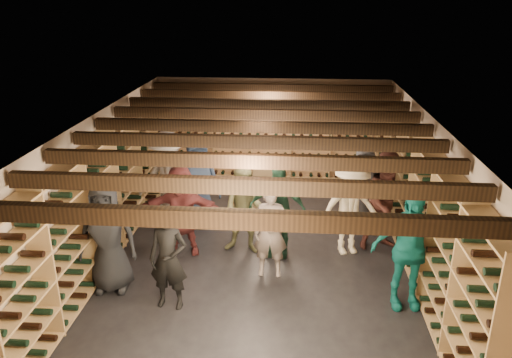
{
  "coord_description": "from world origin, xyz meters",
  "views": [
    {
      "loc": [
        0.54,
        -7.75,
        4.26
      ],
      "look_at": [
        -0.09,
        0.2,
        1.29
      ],
      "focal_mm": 35.0,
      "sensor_mm": 36.0,
      "label": 1
    }
  ],
  "objects_px": {
    "person_0": "(108,237)",
    "person_1": "(168,259)",
    "person_7": "(271,232)",
    "crate_stack_left": "(264,181)",
    "person_3": "(350,208)",
    "person_10": "(277,210)",
    "crate_loose": "(352,211)",
    "person_8": "(388,201)",
    "person_9": "(169,180)",
    "person_12": "(363,186)",
    "crate_stack_right": "(245,199)",
    "person_2": "(245,210)",
    "person_5": "(181,210)",
    "person_6": "(198,183)",
    "person_4": "(408,249)"
  },
  "relations": [
    {
      "from": "person_12",
      "to": "person_0",
      "type": "bearing_deg",
      "value": -145.66
    },
    {
      "from": "person_2",
      "to": "person_6",
      "type": "bearing_deg",
      "value": 141.47
    },
    {
      "from": "crate_stack_right",
      "to": "person_8",
      "type": "xyz_separation_m",
      "value": [
        2.63,
        -1.45,
        0.64
      ]
    },
    {
      "from": "person_8",
      "to": "person_7",
      "type": "bearing_deg",
      "value": -166.17
    },
    {
      "from": "person_1",
      "to": "person_7",
      "type": "bearing_deg",
      "value": 40.61
    },
    {
      "from": "crate_stack_right",
      "to": "person_0",
      "type": "height_order",
      "value": "person_0"
    },
    {
      "from": "crate_loose",
      "to": "person_8",
      "type": "bearing_deg",
      "value": -73.82
    },
    {
      "from": "person_0",
      "to": "person_1",
      "type": "height_order",
      "value": "person_0"
    },
    {
      "from": "person_6",
      "to": "person_9",
      "type": "xyz_separation_m",
      "value": [
        -0.54,
        -0.09,
        0.07
      ]
    },
    {
      "from": "person_2",
      "to": "person_7",
      "type": "distance_m",
      "value": 0.87
    },
    {
      "from": "crate_stack_left",
      "to": "person_1",
      "type": "distance_m",
      "value": 4.51
    },
    {
      "from": "person_3",
      "to": "person_12",
      "type": "relative_size",
      "value": 1.05
    },
    {
      "from": "person_1",
      "to": "person_5",
      "type": "height_order",
      "value": "person_5"
    },
    {
      "from": "crate_stack_left",
      "to": "person_9",
      "type": "relative_size",
      "value": 0.36
    },
    {
      "from": "person_10",
      "to": "person_12",
      "type": "xyz_separation_m",
      "value": [
        1.59,
        1.34,
        -0.03
      ]
    },
    {
      "from": "crate_stack_left",
      "to": "crate_loose",
      "type": "height_order",
      "value": "crate_stack_left"
    },
    {
      "from": "crate_stack_left",
      "to": "person_4",
      "type": "bearing_deg",
      "value": -60.75
    },
    {
      "from": "person_7",
      "to": "person_12",
      "type": "height_order",
      "value": "person_12"
    },
    {
      "from": "crate_stack_right",
      "to": "person_6",
      "type": "bearing_deg",
      "value": -137.79
    },
    {
      "from": "crate_stack_left",
      "to": "person_12",
      "type": "relative_size",
      "value": 0.42
    },
    {
      "from": "crate_stack_right",
      "to": "person_2",
      "type": "height_order",
      "value": "person_2"
    },
    {
      "from": "crate_stack_right",
      "to": "person_8",
      "type": "height_order",
      "value": "person_8"
    },
    {
      "from": "crate_stack_left",
      "to": "person_1",
      "type": "bearing_deg",
      "value": -103.94
    },
    {
      "from": "person_9",
      "to": "person_12",
      "type": "xyz_separation_m",
      "value": [
        3.69,
        0.37,
        -0.14
      ]
    },
    {
      "from": "crate_stack_right",
      "to": "person_2",
      "type": "bearing_deg",
      "value": -83.83
    },
    {
      "from": "person_6",
      "to": "crate_stack_left",
      "type": "bearing_deg",
      "value": 31.36
    },
    {
      "from": "crate_loose",
      "to": "person_8",
      "type": "xyz_separation_m",
      "value": [
        0.4,
        -1.39,
        0.81
      ]
    },
    {
      "from": "crate_loose",
      "to": "person_7",
      "type": "relative_size",
      "value": 0.33
    },
    {
      "from": "person_4",
      "to": "person_12",
      "type": "bearing_deg",
      "value": 90.94
    },
    {
      "from": "crate_stack_left",
      "to": "person_3",
      "type": "bearing_deg",
      "value": -57.39
    },
    {
      "from": "crate_stack_right",
      "to": "person_0",
      "type": "xyz_separation_m",
      "value": [
        -1.73,
        -3.09,
        0.62
      ]
    },
    {
      "from": "person_12",
      "to": "person_6",
      "type": "bearing_deg",
      "value": -173.51
    },
    {
      "from": "crate_loose",
      "to": "person_1",
      "type": "height_order",
      "value": "person_1"
    },
    {
      "from": "person_0",
      "to": "person_3",
      "type": "bearing_deg",
      "value": 15.09
    },
    {
      "from": "person_2",
      "to": "person_9",
      "type": "distance_m",
      "value": 1.82
    },
    {
      "from": "person_10",
      "to": "person_3",
      "type": "bearing_deg",
      "value": 14.78
    },
    {
      "from": "person_3",
      "to": "person_10",
      "type": "height_order",
      "value": "person_3"
    },
    {
      "from": "person_9",
      "to": "person_12",
      "type": "relative_size",
      "value": 1.18
    },
    {
      "from": "crate_stack_left",
      "to": "person_1",
      "type": "height_order",
      "value": "person_1"
    },
    {
      "from": "crate_stack_left",
      "to": "person_0",
      "type": "bearing_deg",
      "value": -117.7
    },
    {
      "from": "person_3",
      "to": "person_9",
      "type": "bearing_deg",
      "value": 148.61
    },
    {
      "from": "person_7",
      "to": "crate_stack_left",
      "type": "bearing_deg",
      "value": 95.4
    },
    {
      "from": "person_4",
      "to": "person_12",
      "type": "distance_m",
      "value": 2.73
    },
    {
      "from": "person_6",
      "to": "person_12",
      "type": "bearing_deg",
      "value": -17.79
    },
    {
      "from": "person_3",
      "to": "person_9",
      "type": "height_order",
      "value": "person_9"
    },
    {
      "from": "crate_stack_right",
      "to": "person_2",
      "type": "relative_size",
      "value": 0.38
    },
    {
      "from": "person_4",
      "to": "person_8",
      "type": "height_order",
      "value": "person_4"
    },
    {
      "from": "person_4",
      "to": "person_12",
      "type": "height_order",
      "value": "person_4"
    },
    {
      "from": "person_7",
      "to": "person_10",
      "type": "height_order",
      "value": "person_10"
    },
    {
      "from": "person_3",
      "to": "person_9",
      "type": "distance_m",
      "value": 3.44
    }
  ]
}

